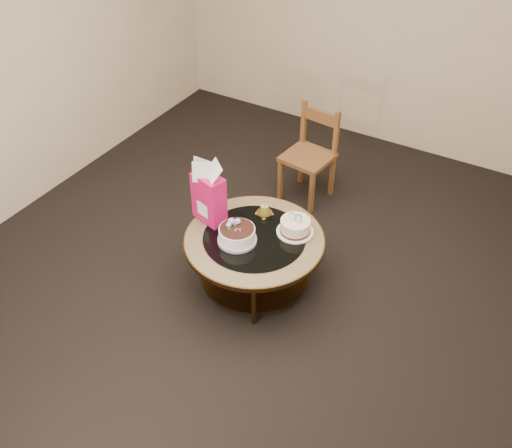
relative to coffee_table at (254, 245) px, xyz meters
The scene contains 8 objects.
ground 0.38m from the coffee_table, 164.05° to the left, with size 5.00×5.00×0.00m, color black.
room_walls 1.16m from the coffee_table, 164.05° to the left, with size 4.52×5.02×2.61m.
coffee_table is the anchor object (origin of this frame).
decorated_cake 0.19m from the coffee_table, 130.71° to the right, with size 0.28×0.28×0.16m.
cream_cake 0.33m from the coffee_table, 40.58° to the left, with size 0.27×0.27×0.17m.
gift_bag 0.51m from the coffee_table, behind, with size 0.27×0.23×0.49m.
pillar_candle 0.29m from the coffee_table, 104.40° to the left, with size 0.13×0.13×0.09m.
dining_chair 1.24m from the coffee_table, 97.49° to the left, with size 0.43×0.43×0.84m.
Camera 1 is at (1.58, -2.66, 3.11)m, focal length 40.00 mm.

